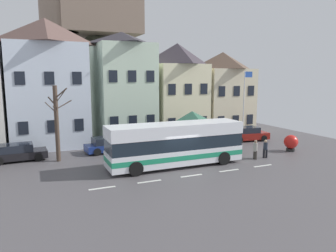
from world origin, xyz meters
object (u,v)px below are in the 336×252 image
Objects in this scene: parked_car_03 at (191,139)px; pedestrian_02 at (239,145)px; parked_car_02 at (110,145)px; townhouse_01 at (48,83)px; harbour_buoy at (291,142)px; hilltop_castle at (98,70)px; bare_tree_01 at (57,122)px; parked_car_01 at (18,153)px; transit_bus at (176,145)px; public_bench at (181,143)px; parked_car_00 at (247,134)px; townhouse_02 at (123,87)px; pedestrian_01 at (265,148)px; pedestrian_00 at (255,149)px; townhouse_03 at (177,91)px; flagpole at (244,101)px; townhouse_04 at (222,93)px; bus_shelter at (192,119)px.

parked_car_03 is 5.30m from pedestrian_02.
townhouse_01 is at bearing 127.29° from parked_car_02.
hilltop_castle is at bearing 106.20° from harbour_buoy.
parked_car_01 is at bearing 154.97° from bare_tree_01.
transit_bus reaches higher than parked_car_02.
townhouse_01 is 18.47m from pedestrian_02.
parked_car_00 is at bearing 3.92° from public_bench.
hilltop_castle is 25.99× the size of public_bench.
townhouse_02 reaches higher than parked_car_03.
parked_car_01 reaches higher than parked_car_02.
pedestrian_01 is 1.04× the size of pedestrian_02.
pedestrian_00 is (6.65, -0.85, -0.74)m from transit_bus.
townhouse_01 is 2.77× the size of parked_car_03.
pedestrian_00 reaches higher than pedestrian_01.
transit_bus is at bearing -145.40° from parked_car_00.
townhouse_02 reaches higher than townhouse_03.
transit_bus is 7.29m from parked_car_03.
parked_car_02 is at bearing 168.92° from public_bench.
townhouse_02 is at bearing 2.95° from townhouse_01.
bare_tree_01 is (-19.25, 4.70, 2.28)m from harbour_buoy.
flagpole is 17.79m from bare_tree_01.
parked_car_02 is at bearing -175.75° from parked_car_00.
parked_car_02 is 1.05× the size of parked_car_03.
townhouse_04 is at bearing -2.36° from townhouse_02.
pedestrian_01 is at bearing -55.85° from townhouse_02.
townhouse_01 is 7.80m from parked_car_01.
hilltop_castle reaches higher than townhouse_04.
parked_car_03 is 7.07m from pedestrian_00.
townhouse_04 is 13.38m from pedestrian_00.
bus_shelter is at bearing -85.01° from public_bench.
bare_tree_01 is (-14.53, 5.71, 2.22)m from pedestrian_00.
harbour_buoy is at bearing -76.45° from parked_car_00.
townhouse_04 is at bearing -0.33° from townhouse_01.
parked_car_01 is 19.83m from pedestrian_01.
parked_car_03 is 7.44m from pedestrian_01.
townhouse_03 is 1.71× the size of bare_tree_01.
pedestrian_01 is (4.67, -4.02, -2.19)m from bus_shelter.
bus_shelter is at bearing -86.84° from hilltop_castle.
flagpole is (-0.87, -0.52, 3.43)m from parked_car_00.
parked_car_01 is 2.82× the size of pedestrian_01.
townhouse_01 reaches higher than bus_shelter.
parked_car_03 is (4.30, 5.81, -0.98)m from transit_bus.
pedestrian_02 is 0.95× the size of public_bench.
pedestrian_00 is at bearing -25.03° from parked_car_01.
townhouse_04 is at bearing 44.97° from transit_bus.
pedestrian_00 is (17.48, -7.09, 0.21)m from parked_car_01.
public_bench is at bearing -179.84° from flagpole.
harbour_buoy reaches higher than parked_car_03.
parked_car_01 reaches higher than public_bench.
hilltop_castle is at bearing 64.03° from parked_car_01.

